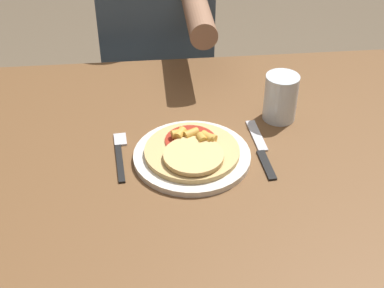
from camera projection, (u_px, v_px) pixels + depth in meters
dining_table at (205, 195)px, 1.22m from camera, size 1.19×0.97×0.73m
plate at (192, 156)px, 1.17m from camera, size 0.26×0.26×0.01m
pizza at (192, 150)px, 1.16m from camera, size 0.21×0.21×0.04m
fork at (120, 153)px, 1.19m from camera, size 0.03×0.18×0.00m
knife at (261, 149)px, 1.20m from camera, size 0.03×0.22×0.00m
drinking_glass at (281, 97)px, 1.27m from camera, size 0.08×0.08×0.12m
person_diner at (157, 38)px, 1.73m from camera, size 0.35×0.52×1.21m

